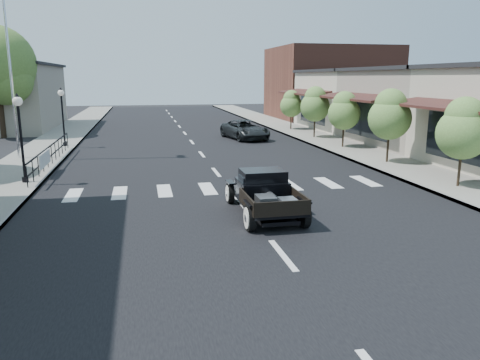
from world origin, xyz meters
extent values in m
plane|color=black|center=(0.00, 0.00, 0.00)|extent=(120.00, 120.00, 0.00)
cube|color=black|center=(0.00, 15.00, 0.01)|extent=(14.00, 80.00, 0.02)
cube|color=gray|center=(-8.50, 15.00, 0.07)|extent=(3.00, 80.00, 0.15)
cube|color=gray|center=(8.50, 15.00, 0.07)|extent=(3.00, 80.00, 0.15)
cube|color=gray|center=(15.00, 13.00, 2.25)|extent=(10.00, 9.00, 4.50)
cube|color=beige|center=(15.00, 22.00, 2.25)|extent=(10.00, 9.00, 4.50)
cube|color=brown|center=(15.50, 32.00, 3.50)|extent=(11.00, 10.00, 7.00)
cylinder|color=silver|center=(-9.20, 12.00, 6.44)|extent=(0.12, 0.12, 12.58)
imported|color=black|center=(3.68, 17.83, 0.63)|extent=(2.97, 4.90, 1.27)
camera|label=1|loc=(-3.10, -12.91, 4.10)|focal=35.00mm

